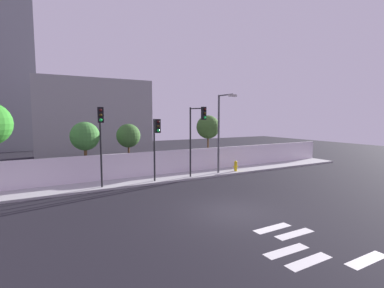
# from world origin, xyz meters

# --- Properties ---
(ground_plane) EXTENTS (80.00, 80.00, 0.00)m
(ground_plane) POSITION_xyz_m (0.00, 0.00, 0.00)
(ground_plane) COLOR black
(sidewalk) EXTENTS (36.00, 2.40, 0.15)m
(sidewalk) POSITION_xyz_m (0.00, 8.20, 0.07)
(sidewalk) COLOR #A6A6A6
(sidewalk) RESTS_ON ground
(perimeter_wall) EXTENTS (36.00, 0.18, 1.80)m
(perimeter_wall) POSITION_xyz_m (0.00, 9.49, 1.05)
(perimeter_wall) COLOR silver
(perimeter_wall) RESTS_ON sidewalk
(crosswalk_marking) EXTENTS (3.58, 3.86, 0.01)m
(crosswalk_marking) POSITION_xyz_m (0.01, -4.10, 0.00)
(crosswalk_marking) COLOR silver
(crosswalk_marking) RESTS_ON ground
(traffic_light_left) EXTENTS (0.54, 1.65, 5.13)m
(traffic_light_left) POSITION_xyz_m (2.00, 6.82, 3.88)
(traffic_light_left) COLOR black
(traffic_light_left) RESTS_ON sidewalk
(traffic_light_center) EXTENTS (0.41, 1.33, 4.29)m
(traffic_light_center) POSITION_xyz_m (-1.09, 6.94, 3.30)
(traffic_light_center) COLOR black
(traffic_light_center) RESTS_ON sidewalk
(traffic_light_right) EXTENTS (0.47, 1.61, 5.00)m
(traffic_light_right) POSITION_xyz_m (-4.70, 6.84, 3.79)
(traffic_light_right) COLOR black
(traffic_light_right) RESTS_ON sidewalk
(street_lamp_curbside) EXTENTS (0.60, 1.97, 6.13)m
(street_lamp_curbside) POSITION_xyz_m (4.51, 7.47, 3.82)
(street_lamp_curbside) COLOR #4C4C51
(street_lamp_curbside) RESTS_ON sidewalk
(fire_hydrant) EXTENTS (0.44, 0.26, 0.86)m
(fire_hydrant) POSITION_xyz_m (6.14, 7.61, 0.61)
(fire_hydrant) COLOR gold
(fire_hydrant) RESTS_ON sidewalk
(roadside_tree_midleft) EXTENTS (2.08, 2.08, 4.24)m
(roadside_tree_midleft) POSITION_xyz_m (-4.99, 10.95, 3.17)
(roadside_tree_midleft) COLOR brown
(roadside_tree_midleft) RESTS_ON ground
(roadside_tree_midright) EXTENTS (1.85, 1.85, 4.05)m
(roadside_tree_midright) POSITION_xyz_m (-1.78, 10.95, 3.11)
(roadside_tree_midright) COLOR brown
(roadside_tree_midright) RESTS_ON ground
(roadside_tree_rightmost) EXTENTS (2.11, 2.11, 4.73)m
(roadside_tree_rightmost) POSITION_xyz_m (5.57, 10.95, 3.66)
(roadside_tree_rightmost) COLOR brown
(roadside_tree_rightmost) RESTS_ON ground
(low_building_distant) EXTENTS (12.26, 6.00, 8.71)m
(low_building_distant) POSITION_xyz_m (-2.15, 23.49, 4.36)
(low_building_distant) COLOR gray
(low_building_distant) RESTS_ON ground
(tower_on_skyline) EXTENTS (6.91, 5.00, 28.19)m
(tower_on_skyline) POSITION_xyz_m (-10.99, 35.49, 14.10)
(tower_on_skyline) COLOR gray
(tower_on_skyline) RESTS_ON ground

